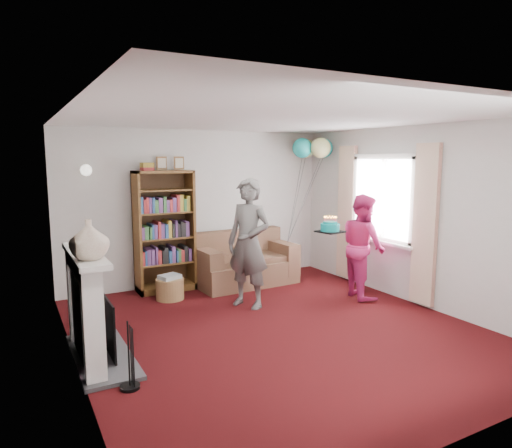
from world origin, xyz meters
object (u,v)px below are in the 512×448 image
birthday_cake (330,227)px  sofa (243,264)px  person_magenta (363,246)px  bookcase (164,232)px  person_striped (249,243)px

birthday_cake → sofa: bearing=110.1°
person_magenta → sofa: bearing=52.6°
bookcase → person_magenta: size_ratio=1.35×
sofa → birthday_cake: birthday_cake is taller
person_striped → person_magenta: person_striped is taller
person_striped → bookcase: bearing=-178.7°
birthday_cake → bookcase: bearing=135.7°
person_striped → birthday_cake: size_ratio=5.60×
bookcase → birthday_cake: (1.83, -1.78, 0.18)m
birthday_cake → person_striped: bearing=157.3°
person_magenta → birthday_cake: size_ratio=4.82×
person_striped → birthday_cake: 1.16m
bookcase → person_magenta: bookcase is taller
person_striped → birthday_cake: (1.05, -0.44, 0.20)m
person_striped → sofa: bearing=127.8°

